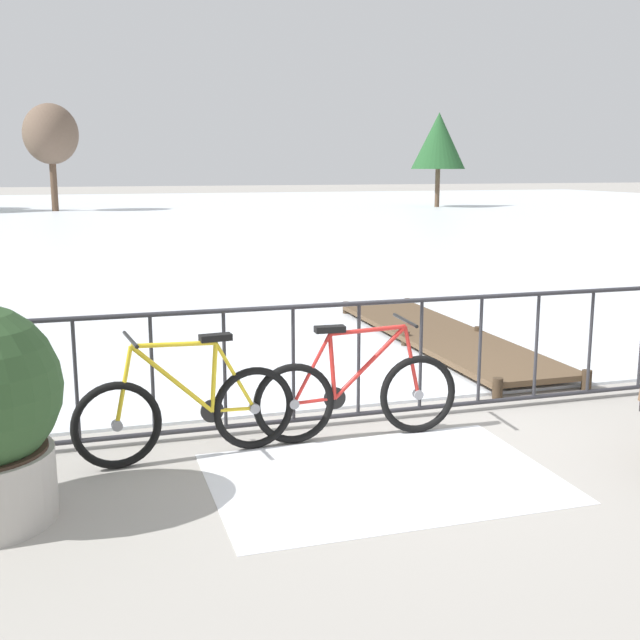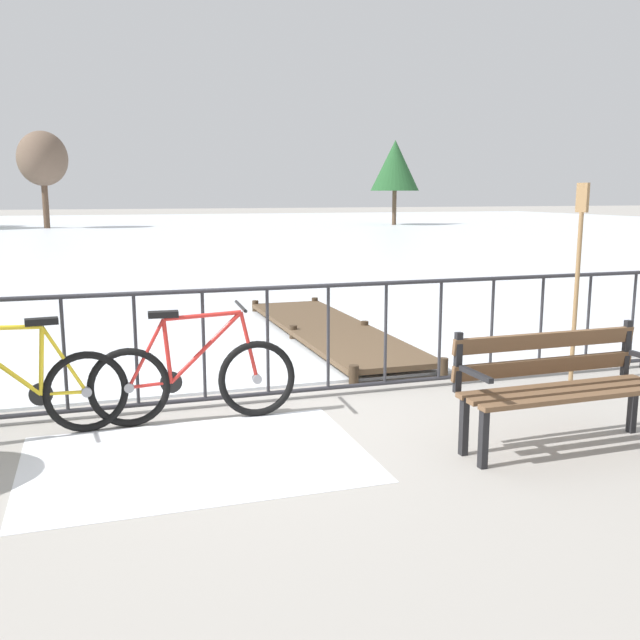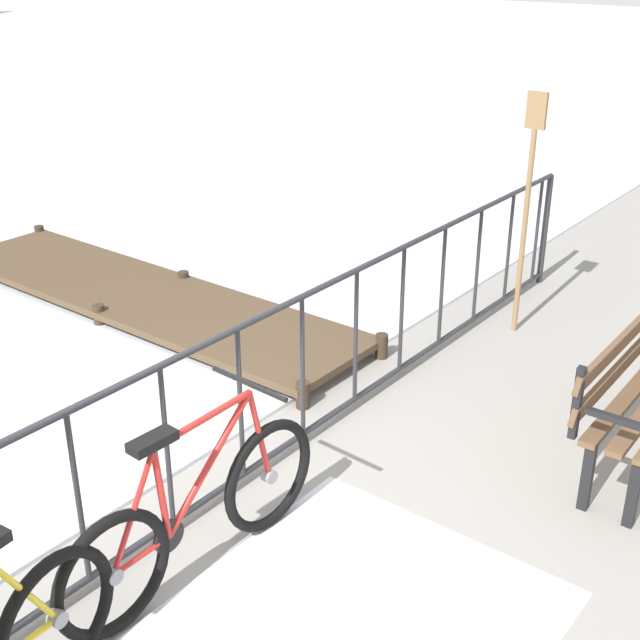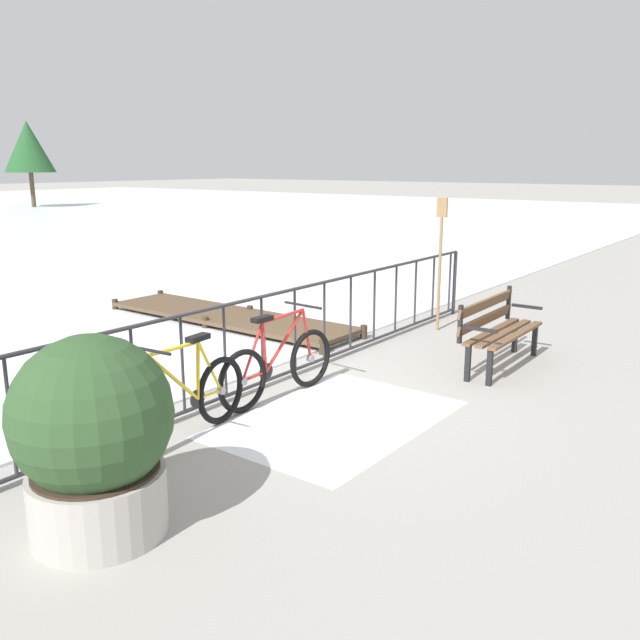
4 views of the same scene
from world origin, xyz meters
TOP-DOWN VIEW (x-y plane):
  - ground_plane at (0.00, 0.00)m, footprint 160.00×160.00m
  - railing_fence at (0.00, 0.00)m, footprint 9.06×0.06m
  - bicycle_second at (-0.43, -0.35)m, footprint 1.71×0.52m
  - oar_upright at (3.34, -0.30)m, footprint 0.04×0.16m
  - wooden_dock at (1.73, 2.53)m, footprint 1.10×4.55m

SIDE VIEW (x-z plane):
  - ground_plane at x=0.00m, z-range 0.00..0.00m
  - wooden_dock at x=1.73m, z-range 0.02..0.22m
  - bicycle_second at x=-0.43m, z-range -0.12..0.86m
  - railing_fence at x=0.00m, z-range 0.02..1.09m
  - oar_upright at x=3.34m, z-range 0.15..2.13m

